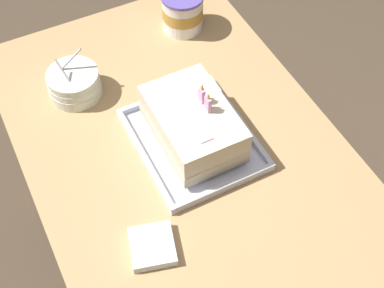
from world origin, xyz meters
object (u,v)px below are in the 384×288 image
object	(u,v)px
napkin_pile	(152,246)
birthday_cake	(193,123)
ice_cream_tub	(183,11)
foil_tray	(193,141)
bowl_stack	(74,84)

from	to	relation	value
napkin_pile	birthday_cake	bearing A→B (deg)	136.41
ice_cream_tub	napkin_pile	xyz separation A→B (m)	(0.60, -0.37, -0.05)
foil_tray	ice_cream_tub	distance (m)	0.42
birthday_cake	napkin_pile	bearing A→B (deg)	-43.59
foil_tray	napkin_pile	xyz separation A→B (m)	(0.21, -0.20, 0.00)
foil_tray	ice_cream_tub	xyz separation A→B (m)	(-0.39, 0.16, 0.05)
foil_tray	birthday_cake	world-z (taller)	birthday_cake
bowl_stack	ice_cream_tub	bearing A→B (deg)	106.20
ice_cream_tub	bowl_stack	bearing A→B (deg)	-73.80
birthday_cake	ice_cream_tub	distance (m)	0.42
bowl_stack	napkin_pile	bearing A→B (deg)	-0.66
bowl_stack	ice_cream_tub	size ratio (longest dim) A/B	1.14
birthday_cake	bowl_stack	bearing A→B (deg)	-144.82
birthday_cake	napkin_pile	xyz separation A→B (m)	(0.21, -0.20, -0.06)
ice_cream_tub	foil_tray	bearing A→B (deg)	-22.89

